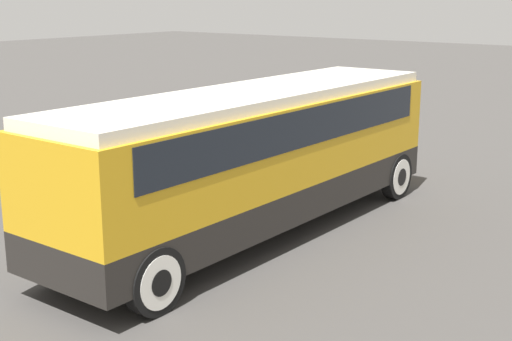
% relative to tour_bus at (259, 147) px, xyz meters
% --- Properties ---
extents(ground_plane, '(120.00, 120.00, 0.00)m').
position_rel_tour_bus_xyz_m(ground_plane, '(-0.10, -0.00, -1.86)').
color(ground_plane, '#423F3D').
extents(tour_bus, '(10.37, 2.57, 3.08)m').
position_rel_tour_bus_xyz_m(tour_bus, '(0.00, 0.00, 0.00)').
color(tour_bus, black).
rests_on(tour_bus, ground_plane).
extents(parked_car_near, '(4.38, 1.92, 1.29)m').
position_rel_tour_bus_xyz_m(parked_car_near, '(3.86, 4.71, -1.21)').
color(parked_car_near, '#BCBCC1').
rests_on(parked_car_near, ground_plane).
extents(parked_car_mid, '(4.43, 1.98, 1.34)m').
position_rel_tour_bus_xyz_m(parked_car_mid, '(0.99, 7.67, -1.19)').
color(parked_car_mid, black).
rests_on(parked_car_mid, ground_plane).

